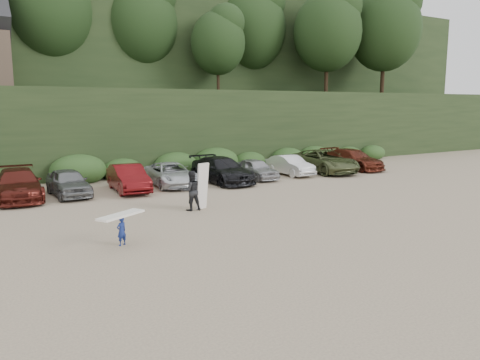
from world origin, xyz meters
TOP-DOWN VIEW (x-y plane):
  - ground at (0.00, 0.00)m, footprint 120.00×120.00m
  - hillside_backdrop at (-0.26, 35.93)m, footprint 90.00×41.50m
  - parked_cars at (-0.67, 9.96)m, footprint 34.58×6.22m
  - child_surfer at (-6.85, -0.39)m, footprint 1.89×1.40m
  - adult_surfer at (-2.38, 3.41)m, footprint 1.37×0.76m

SIDE VIEW (x-z plane):
  - ground at x=0.00m, z-range 0.00..0.00m
  - parked_cars at x=-0.67m, z-range -0.07..1.57m
  - child_surfer at x=-6.85m, z-range 0.20..1.33m
  - adult_surfer at x=-2.38m, z-range -0.15..2.05m
  - hillside_backdrop at x=-0.26m, z-range -2.78..25.22m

